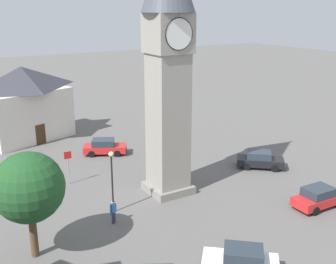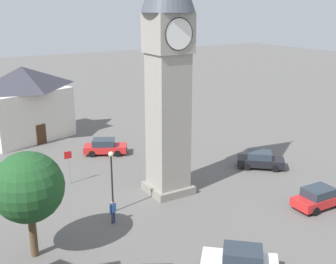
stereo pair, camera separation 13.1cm
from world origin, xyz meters
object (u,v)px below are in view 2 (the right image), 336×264
(tree, at_px, (28,188))
(road_sign, at_px, (68,162))
(clock_tower, at_px, (168,45))
(pedestrian, at_px, (113,209))
(car_black_far, at_px, (240,261))
(lamp_post, at_px, (112,171))
(car_white_side, at_px, (260,160))
(car_blue_kerb, at_px, (105,147))
(car_silver_kerb, at_px, (319,197))
(building_terrace_right, at_px, (25,103))
(car_red_corner, at_px, (19,190))

(tree, distance_m, road_sign, 10.58)
(clock_tower, relative_size, pedestrian, 11.46)
(clock_tower, height_order, pedestrian, clock_tower)
(clock_tower, bearing_deg, pedestrian, -156.86)
(car_black_far, height_order, lamp_post, lamp_post)
(car_white_side, distance_m, lamp_post, 14.96)
(pedestrian, bearing_deg, car_black_far, -67.12)
(tree, bearing_deg, lamp_post, 23.18)
(car_blue_kerb, bearing_deg, clock_tower, -85.32)
(tree, bearing_deg, clock_tower, 17.76)
(car_white_side, relative_size, car_black_far, 1.00)
(car_silver_kerb, bearing_deg, tree, 167.16)
(car_black_far, bearing_deg, road_sign, 103.85)
(car_black_far, distance_m, building_terrace_right, 31.16)
(car_white_side, relative_size, road_sign, 1.51)
(car_silver_kerb, height_order, road_sign, road_sign)
(pedestrian, height_order, tree, tree)
(car_blue_kerb, distance_m, car_red_corner, 11.25)
(car_black_far, distance_m, lamp_post, 10.81)
(car_red_corner, relative_size, pedestrian, 2.45)
(car_red_corner, relative_size, tree, 0.65)
(tree, bearing_deg, car_red_corner, 83.70)
(car_blue_kerb, height_order, tree, tree)
(car_silver_kerb, relative_size, car_black_far, 0.99)
(car_silver_kerb, relative_size, lamp_post, 0.92)
(car_white_side, bearing_deg, road_sign, 161.15)
(tree, bearing_deg, pedestrian, 11.74)
(car_blue_kerb, bearing_deg, building_terrace_right, 120.17)
(car_white_side, relative_size, building_terrace_right, 0.40)
(car_red_corner, height_order, pedestrian, pedestrian)
(car_blue_kerb, relative_size, car_black_far, 1.05)
(car_white_side, height_order, car_black_far, same)
(car_red_corner, distance_m, lamp_post, 7.91)
(road_sign, bearing_deg, pedestrian, -86.98)
(car_blue_kerb, relative_size, car_white_side, 1.05)
(car_red_corner, relative_size, car_black_far, 0.98)
(car_blue_kerb, height_order, car_black_far, same)
(car_red_corner, xyz_separation_m, building_terrace_right, (4.20, 15.14, 3.28))
(car_silver_kerb, bearing_deg, car_blue_kerb, 115.37)
(car_white_side, height_order, building_terrace_right, building_terrace_right)
(tree, relative_size, lamp_post, 1.41)
(car_blue_kerb, height_order, building_terrace_right, building_terrace_right)
(car_red_corner, height_order, road_sign, road_sign)
(car_red_corner, xyz_separation_m, road_sign, (4.18, 0.88, 1.14))
(car_white_side, distance_m, road_sign, 16.74)
(building_terrace_right, height_order, lamp_post, building_terrace_right)
(car_black_far, relative_size, lamp_post, 0.93)
(pedestrian, xyz_separation_m, lamp_post, (0.64, 1.48, 2.06))
(tree, bearing_deg, road_sign, 60.53)
(car_silver_kerb, xyz_separation_m, building_terrace_right, (-14.06, 27.59, 3.28))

